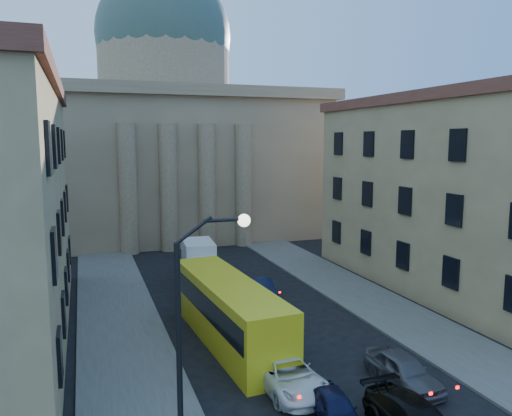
{
  "coord_description": "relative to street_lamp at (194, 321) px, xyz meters",
  "views": [
    {
      "loc": [
        -10.32,
        -7.83,
        11.28
      ],
      "look_at": [
        -0.8,
        19.32,
        7.38
      ],
      "focal_mm": 35.0,
      "sensor_mm": 36.0,
      "label": 1
    }
  ],
  "objects": [
    {
      "name": "car_right_far",
      "position": [
        10.27,
        2.47,
        -4.53
      ],
      "size": [
        1.94,
        4.49,
        1.51
      ],
      "primitive_type": "imported",
      "rotation": [
        0.0,
        0.0,
        0.04
      ],
      "color": "#4E4E53",
      "rests_on": "ground"
    },
    {
      "name": "box_truck",
      "position": [
        5.21,
        22.09,
        -3.76
      ],
      "size": [
        2.83,
        6.05,
        3.22
      ],
      "rotation": [
        0.0,
        0.0,
        -0.09
      ],
      "color": "silver",
      "rests_on": "ground"
    },
    {
      "name": "sidewalk_right",
      "position": [
        15.47,
        10.0,
        -5.21
      ],
      "size": [
        5.0,
        60.0,
        0.15
      ],
      "primitive_type": "cube",
      "color": "#504E49",
      "rests_on": "ground"
    },
    {
      "name": "car_right_distant",
      "position": [
        8.67,
        17.23,
        -4.62
      ],
      "size": [
        1.62,
        4.09,
        1.32
      ],
      "primitive_type": "imported",
      "rotation": [
        0.0,
        0.0,
        -0.06
      ],
      "color": "black",
      "rests_on": "ground"
    },
    {
      "name": "sidewalk_left",
      "position": [
        -1.53,
        10.0,
        -5.21
      ],
      "size": [
        5.0,
        60.0,
        0.15
      ],
      "primitive_type": "cube",
      "color": "#504E49",
      "rests_on": "ground"
    },
    {
      "name": "car_left_near",
      "position": [
        5.85,
        0.81,
        -4.66
      ],
      "size": [
        1.94,
        3.85,
        1.26
      ],
      "primitive_type": "imported",
      "rotation": [
        0.0,
        0.0,
        -0.13
      ],
      "color": "black",
      "rests_on": "ground"
    },
    {
      "name": "church",
      "position": [
        6.97,
        47.47,
        6.59
      ],
      "size": [
        68.02,
        28.76,
        36.6
      ],
      "color": "#7C674C",
      "rests_on": "ground"
    },
    {
      "name": "building_right",
      "position": [
        23.97,
        14.0,
        2.14
      ],
      "size": [
        11.6,
        26.6,
        14.7
      ],
      "color": "tan",
      "rests_on": "ground"
    },
    {
      "name": "city_bus",
      "position": [
        4.11,
        10.13,
        -3.41
      ],
      "size": [
        3.68,
        12.56,
        3.49
      ],
      "rotation": [
        0.0,
        0.0,
        0.07
      ],
      "color": "yellow",
      "rests_on": "ground"
    },
    {
      "name": "car_left_mid",
      "position": [
        5.07,
        3.98,
        -4.55
      ],
      "size": [
        2.72,
        5.43,
        1.48
      ],
      "primitive_type": "imported",
      "rotation": [
        0.0,
        0.0,
        0.05
      ],
      "color": "white",
      "rests_on": "ground"
    },
    {
      "name": "street_lamp",
      "position": [
        0.0,
        0.0,
        0.0
      ],
      "size": [
        2.62,
        0.44,
        8.83
      ],
      "color": "black",
      "rests_on": "ground"
    }
  ]
}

